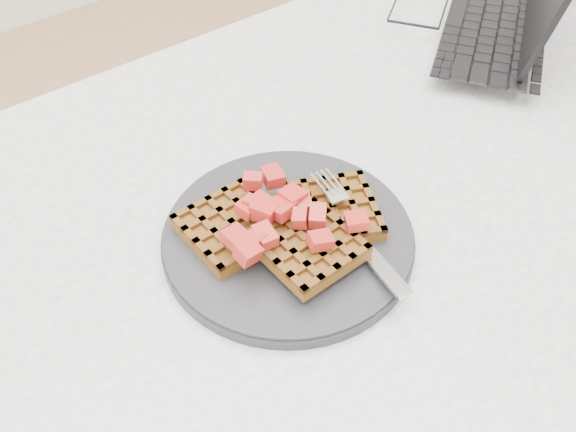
{
  "coord_description": "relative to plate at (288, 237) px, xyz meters",
  "views": [
    {
      "loc": [
        -0.33,
        -0.35,
        1.25
      ],
      "look_at": [
        -0.06,
        -0.0,
        0.79
      ],
      "focal_mm": 40.0,
      "sensor_mm": 36.0,
      "label": 1
    }
  ],
  "objects": [
    {
      "name": "table",
      "position": [
        0.06,
        0.0,
        -0.12
      ],
      "size": [
        1.2,
        0.8,
        0.75
      ],
      "color": "silver",
      "rests_on": "ground"
    },
    {
      "name": "strawberry_pile",
      "position": [
        0.0,
        -0.0,
        0.05
      ],
      "size": [
        0.15,
        0.15,
        0.02
      ],
      "primitive_type": null,
      "color": "#930A06",
      "rests_on": "waffles"
    },
    {
      "name": "waffles",
      "position": [
        0.0,
        -0.0,
        0.02
      ],
      "size": [
        0.2,
        0.17,
        0.03
      ],
      "color": "brown",
      "rests_on": "plate"
    },
    {
      "name": "plate",
      "position": [
        0.0,
        0.0,
        0.0
      ],
      "size": [
        0.26,
        0.26,
        0.02
      ],
      "primitive_type": "cylinder",
      "color": "black",
      "rests_on": "table"
    },
    {
      "name": "laptop",
      "position": [
        0.47,
        0.16,
        0.03
      ],
      "size": [
        0.41,
        0.39,
        0.24
      ],
      "rotation": [
        0.0,
        0.0,
        3.74
      ],
      "color": "black",
      "rests_on": "table"
    },
    {
      "name": "fork",
      "position": [
        0.05,
        -0.04,
        0.02
      ],
      "size": [
        0.06,
        0.18,
        0.02
      ],
      "primitive_type": null,
      "rotation": [
        0.0,
        0.0,
        -0.19
      ],
      "color": "silver",
      "rests_on": "plate"
    }
  ]
}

